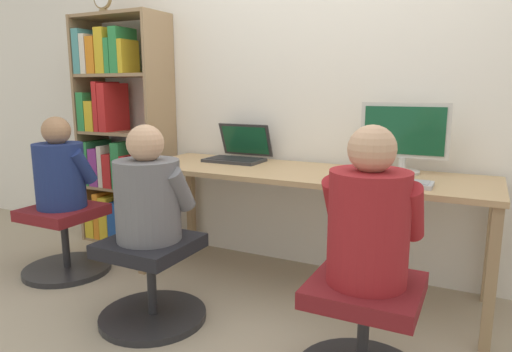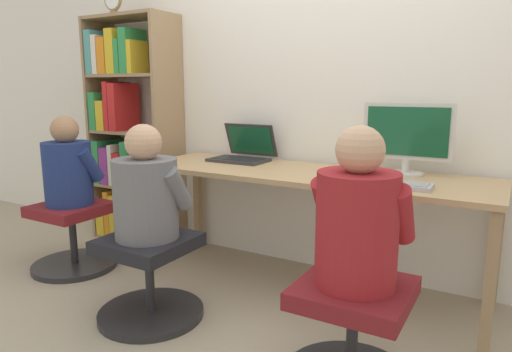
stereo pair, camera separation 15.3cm
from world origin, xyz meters
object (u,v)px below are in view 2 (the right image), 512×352
at_px(keyboard, 388,183).
at_px(office_chair_side, 73,235).
at_px(desktop_monitor, 407,138).
at_px(office_chair_left, 352,335).
at_px(person_at_laptop, 146,191).
at_px(bookshelf, 125,134).
at_px(person_at_monitor, 357,219).
at_px(office_chair_right, 150,276).
at_px(desk_clock, 113,0).
at_px(laptop, 243,153).
at_px(person_near_shelf, 68,168).

height_order(keyboard, office_chair_side, keyboard).
bearing_deg(desktop_monitor, office_chair_left, -87.98).
bearing_deg(desktop_monitor, person_at_laptop, -139.31).
height_order(desktop_monitor, bookshelf, bookshelf).
distance_m(office_chair_left, person_at_monitor, 0.48).
relative_size(desktop_monitor, office_chair_right, 0.88).
bearing_deg(person_at_monitor, office_chair_side, 172.36).
bearing_deg(bookshelf, person_at_monitor, -23.03).
distance_m(bookshelf, desk_clock, 0.99).
bearing_deg(person_at_laptop, bookshelf, 139.80).
bearing_deg(desk_clock, person_at_monitor, -21.54).
xyz_separation_m(desktop_monitor, desk_clock, (-2.12, -0.11, 0.90)).
height_order(laptop, bookshelf, bookshelf).
height_order(desktop_monitor, person_at_laptop, desktop_monitor).
bearing_deg(person_at_laptop, desk_clock, 141.46).
bearing_deg(desktop_monitor, laptop, -178.78).
height_order(person_at_monitor, person_near_shelf, person_at_monitor).
height_order(desk_clock, office_chair_side, desk_clock).
xyz_separation_m(person_at_monitor, office_chair_side, (-2.05, 0.27, -0.48)).
distance_m(laptop, bookshelf, 1.09).
relative_size(bookshelf, person_near_shelf, 2.97).
distance_m(keyboard, office_chair_side, 2.10).
xyz_separation_m(desktop_monitor, bookshelf, (-2.15, -0.03, -0.08)).
bearing_deg(person_at_laptop, office_chair_left, -1.56).
xyz_separation_m(keyboard, office_chair_right, (-1.08, -0.58, -0.51)).
relative_size(office_chair_left, desk_clock, 3.14).
relative_size(laptop, person_near_shelf, 0.64).
distance_m(desktop_monitor, laptop, 1.08).
height_order(office_chair_left, bookshelf, bookshelf).
height_order(keyboard, desk_clock, desk_clock).
relative_size(office_chair_left, office_chair_right, 1.00).
xyz_separation_m(laptop, office_chair_left, (1.10, -0.94, -0.55)).
bearing_deg(person_at_monitor, office_chair_left, -90.00).
height_order(office_chair_right, bookshelf, bookshelf).
bearing_deg(person_at_laptop, desktop_monitor, 40.69).
relative_size(keyboard, person_at_monitor, 0.66).
distance_m(office_chair_left, person_at_laptop, 1.21).
bearing_deg(desktop_monitor, desk_clock, -177.06).
relative_size(office_chair_left, person_at_laptop, 0.95).
bearing_deg(bookshelf, laptop, 0.28).
relative_size(desk_clock, person_near_shelf, 0.30).
bearing_deg(person_at_monitor, bookshelf, 156.97).
xyz_separation_m(desktop_monitor, person_near_shelf, (-2.01, -0.68, -0.24)).
bearing_deg(laptop, desk_clock, -175.31).
height_order(keyboard, person_at_laptop, person_at_laptop).
distance_m(laptop, office_chair_left, 1.55).
bearing_deg(office_chair_right, laptop, 88.84).
distance_m(desktop_monitor, office_chair_left, 1.19).
bearing_deg(laptop, person_at_laptop, -91.17).
relative_size(person_at_monitor, person_at_laptop, 1.07).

